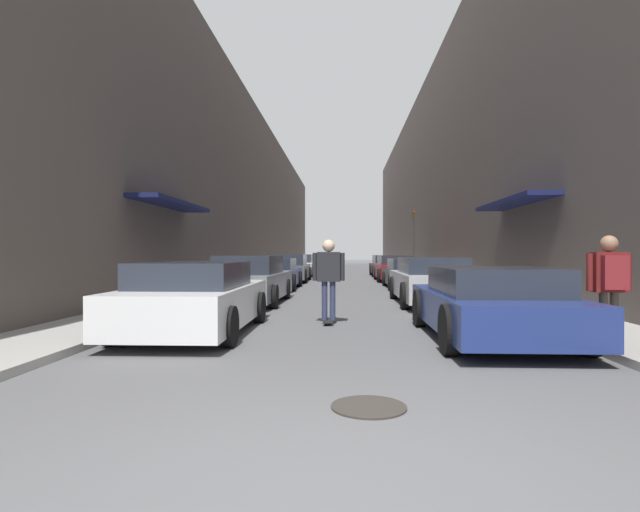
% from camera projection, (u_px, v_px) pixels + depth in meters
% --- Properties ---
extents(ground, '(147.75, 147.75, 0.00)m').
position_uv_depth(ground, '(343.00, 277.00, 29.84)').
color(ground, '#515154').
extents(curb_strip_left, '(1.80, 67.16, 0.12)m').
position_uv_depth(curb_strip_left, '(281.00, 272.00, 36.77)').
color(curb_strip_left, gray).
rests_on(curb_strip_left, ground).
extents(curb_strip_right, '(1.80, 67.16, 0.12)m').
position_uv_depth(curb_strip_right, '(406.00, 272.00, 36.32)').
color(curb_strip_right, gray).
rests_on(curb_strip_right, ground).
extents(building_row_left, '(4.90, 67.16, 10.78)m').
position_uv_depth(building_row_left, '(242.00, 200.00, 36.88)').
color(building_row_left, '#564C47').
rests_on(building_row_left, ground).
extents(building_row_right, '(4.90, 67.16, 12.98)m').
position_uv_depth(building_row_right, '(446.00, 183.00, 36.13)').
color(building_row_right, '#564C47').
rests_on(building_row_right, ground).
extents(parked_car_left_0, '(2.00, 4.32, 1.27)m').
position_uv_depth(parked_car_left_0, '(195.00, 299.00, 8.87)').
color(parked_car_left_0, silver).
rests_on(parked_car_left_0, ground).
extents(parked_car_left_1, '(1.89, 4.50, 1.35)m').
position_uv_depth(parked_car_left_1, '(251.00, 281.00, 14.11)').
color(parked_car_left_1, gray).
rests_on(parked_car_left_1, ground).
extents(parked_car_left_2, '(2.07, 4.37, 1.23)m').
position_uv_depth(parked_car_left_2, '(273.00, 274.00, 19.79)').
color(parked_car_left_2, navy).
rests_on(parked_car_left_2, ground).
extents(parked_car_left_3, '(2.08, 4.78, 1.37)m').
position_uv_depth(parked_car_left_3, '(288.00, 268.00, 24.97)').
color(parked_car_left_3, '#515459').
rests_on(parked_car_left_3, ground).
extents(parked_car_left_4, '(2.08, 4.70, 1.34)m').
position_uv_depth(parked_car_left_4, '(299.00, 266.00, 31.09)').
color(parked_car_left_4, silver).
rests_on(parked_car_left_4, ground).
extents(parked_car_right_0, '(2.08, 4.40, 1.19)m').
position_uv_depth(parked_car_right_0, '(490.00, 304.00, 8.20)').
color(parked_car_right_0, navy).
rests_on(parked_car_right_0, ground).
extents(parked_car_right_1, '(1.97, 4.72, 1.31)m').
position_uv_depth(parked_car_right_1, '(431.00, 281.00, 13.95)').
color(parked_car_right_1, '#B7B7BC').
rests_on(parked_car_right_1, ground).
extents(parked_car_right_2, '(1.91, 4.72, 1.20)m').
position_uv_depth(parked_car_right_2, '(409.00, 274.00, 20.07)').
color(parked_car_right_2, black).
rests_on(parked_car_right_2, ground).
extents(parked_car_right_3, '(1.88, 4.37, 1.30)m').
position_uv_depth(parked_car_right_3, '(394.00, 269.00, 25.27)').
color(parked_car_right_3, maroon).
rests_on(parked_car_right_3, ground).
extents(parked_car_right_4, '(1.98, 4.35, 1.30)m').
position_uv_depth(parked_car_right_4, '(387.00, 266.00, 30.69)').
color(parked_car_right_4, black).
rests_on(parked_car_right_4, ground).
extents(skateboarder, '(0.65, 0.78, 1.70)m').
position_uv_depth(skateboarder, '(329.00, 272.00, 10.05)').
color(skateboarder, black).
rests_on(skateboarder, ground).
extents(manhole_cover, '(0.70, 0.70, 0.02)m').
position_uv_depth(manhole_cover, '(369.00, 407.00, 4.59)').
color(manhole_cover, '#332D28').
rests_on(manhole_cover, ground).
extents(traffic_light, '(0.16, 0.22, 3.97)m').
position_uv_depth(traffic_light, '(414.00, 235.00, 31.15)').
color(traffic_light, '#2D2D2D').
rests_on(traffic_light, curb_strip_right).
extents(pedestrian, '(0.62, 0.34, 1.56)m').
position_uv_depth(pedestrian, '(610.00, 276.00, 7.11)').
color(pedestrian, '#47423D').
rests_on(pedestrian, curb_strip_right).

